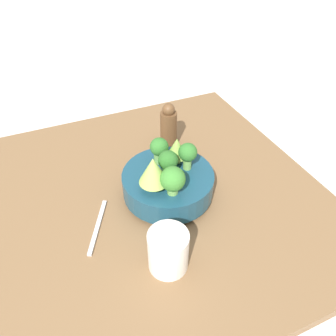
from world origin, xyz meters
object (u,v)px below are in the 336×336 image
at_px(cup, 168,251).
at_px(fork, 98,226).
at_px(bowl, 168,183).
at_px(pepper_mill, 169,127).

distance_m(cup, fork, 0.20).
relative_size(bowl, pepper_mill, 1.55).
bearing_deg(fork, bowl, 99.34).
xyz_separation_m(cup, fork, (-0.16, -0.12, -0.05)).
bearing_deg(fork, cup, 35.38).
bearing_deg(pepper_mill, cup, -23.58).
height_order(cup, fork, cup).
distance_m(bowl, cup, 0.21).
distance_m(bowl, pepper_mill, 0.22).
height_order(bowl, cup, cup).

